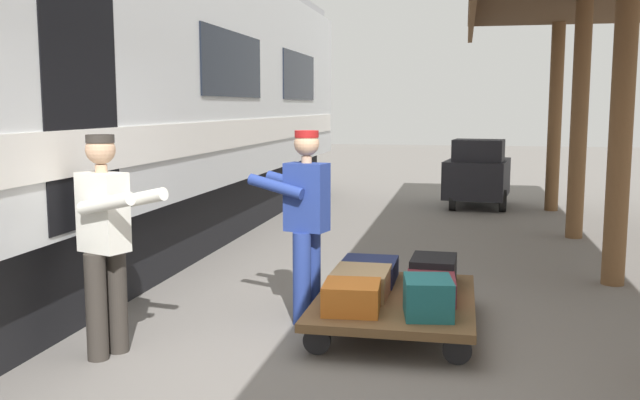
% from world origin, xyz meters
% --- Properties ---
extents(ground_plane, '(60.00, 60.00, 0.00)m').
position_xyz_m(ground_plane, '(0.00, 0.00, 0.00)').
color(ground_plane, slate).
extents(luggage_cart, '(1.33, 1.85, 0.29)m').
position_xyz_m(luggage_cart, '(-0.15, -0.76, 0.25)').
color(luggage_cart, brown).
rests_on(luggage_cart, ground_plane).
extents(suitcase_teal_softside, '(0.42, 0.50, 0.30)m').
position_xyz_m(suitcase_teal_softside, '(-0.45, -0.25, 0.44)').
color(suitcase_teal_softside, '#1E666B').
rests_on(suitcase_teal_softside, luggage_cart).
extents(suitcase_navy_fabric, '(0.51, 0.64, 0.19)m').
position_xyz_m(suitcase_navy_fabric, '(0.15, -1.27, 0.38)').
color(suitcase_navy_fabric, navy).
rests_on(suitcase_navy_fabric, luggage_cart).
extents(suitcase_tan_vintage, '(0.48, 0.60, 0.22)m').
position_xyz_m(suitcase_tan_vintage, '(0.15, -0.76, 0.40)').
color(suitcase_tan_vintage, tan).
rests_on(suitcase_tan_vintage, luggage_cart).
extents(suitcase_orange_carryall, '(0.47, 0.48, 0.23)m').
position_xyz_m(suitcase_orange_carryall, '(0.15, -0.25, 0.41)').
color(suitcase_orange_carryall, '#CC6B23').
rests_on(suitcase_orange_carryall, luggage_cart).
extents(suitcase_black_hardshell, '(0.42, 0.55, 0.25)m').
position_xyz_m(suitcase_black_hardshell, '(-0.45, -1.27, 0.41)').
color(suitcase_black_hardshell, black).
rests_on(suitcase_black_hardshell, luggage_cart).
extents(suitcase_burgundy_valise, '(0.44, 0.62, 0.19)m').
position_xyz_m(suitcase_burgundy_valise, '(-0.45, -0.76, 0.38)').
color(suitcase_burgundy_valise, maroon).
rests_on(suitcase_burgundy_valise, luggage_cart).
extents(porter_in_overalls, '(0.72, 0.53, 1.70)m').
position_xyz_m(porter_in_overalls, '(0.67, -0.84, 0.93)').
color(porter_in_overalls, navy).
rests_on(porter_in_overalls, ground_plane).
extents(porter_by_door, '(0.74, 0.58, 1.70)m').
position_xyz_m(porter_by_door, '(1.94, 0.34, 0.93)').
color(porter_by_door, '#332D28').
rests_on(porter_by_door, ground_plane).
extents(baggage_tug, '(1.32, 1.83, 1.30)m').
position_xyz_m(baggage_tug, '(-0.97, -8.49, 0.63)').
color(baggage_tug, black).
rests_on(baggage_tug, ground_plane).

